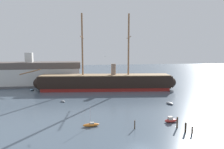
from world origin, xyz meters
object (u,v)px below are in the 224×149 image
Objects in this scene: tall_ship at (106,82)px; mooring_piling_nearest at (177,123)px; dinghy_far_left at (32,90)px; mooring_piling_right_pair at (186,127)px; seagull_in_flight at (105,56)px; motorboat_foreground_right at (171,120)px; mooring_piling_midwater at (192,130)px; dinghy_alongside_bow at (63,101)px; mooring_piling_left_pair at (135,125)px; dockside_warehouse_left at (24,74)px; dinghy_mid_right at (170,103)px; sailboat_foreground_left at (91,125)px.

mooring_piling_nearest is at bearing -77.67° from tall_ship.
mooring_piling_right_pair is at bearing -50.89° from dinghy_far_left.
mooring_piling_nearest is 26.90m from seagull_in_flight.
motorboat_foreground_right is 2.17× the size of mooring_piling_midwater.
dinghy_alongside_bow is 36.80m from mooring_piling_nearest.
mooring_piling_midwater is (41.51, -51.14, 0.44)m from dinghy_far_left.
tall_ship is 23.28× the size of dinghy_far_left.
seagull_in_flight reaches higher than mooring_piling_left_pair.
motorboat_foreground_right is 34.67m from dinghy_alongside_bow.
mooring_piling_right_pair is at bearing -57.41° from seagull_in_flight.
mooring_piling_left_pair is 69.68m from dockside_warehouse_left.
dinghy_mid_right is 0.05× the size of dockside_warehouse_left.
sailboat_foreground_left reaches higher than mooring_piling_nearest.
mooring_piling_nearest is (18.22, -3.98, 0.78)m from sailboat_foreground_left.
mooring_piling_right_pair reaches higher than mooring_piling_left_pair.
seagull_in_flight is at bearing 71.22° from sailboat_foreground_left.
dinghy_alongside_bow is 0.79× the size of dinghy_far_left.
sailboat_foreground_left is 18.51m from motorboat_foreground_right.
dinghy_far_left is 1.19× the size of mooring_piling_nearest.
mooring_piling_right_pair is at bearing -86.62° from motorboat_foreground_right.
seagull_in_flight reaches higher than mooring_piling_nearest.
mooring_piling_left_pair is (0.24, -42.27, -2.45)m from tall_ship.
seagull_in_flight is at bearing 176.09° from dinghy_mid_right.
dinghy_alongside_bow is 39.67m from dockside_warehouse_left.
mooring_piling_midwater is (19.64, -7.37, 0.36)m from sailboat_foreground_left.
dinghy_mid_right is 21.06m from mooring_piling_right_pair.
motorboat_foreground_right is 3.47m from mooring_piling_nearest.
dinghy_mid_right is at bearing -57.09° from tall_ship.
dinghy_alongside_bow is 1.14× the size of mooring_piling_right_pair.
dinghy_alongside_bow is 38.90m from mooring_piling_right_pair.
dinghy_far_left is 64.54m from mooring_piling_right_pair.
mooring_piling_midwater is (10.62, -4.34, -0.18)m from mooring_piling_left_pair.
mooring_piling_left_pair is 0.96× the size of mooring_piling_right_pair.
dockside_warehouse_left is 53.21× the size of seagull_in_flight.
mooring_piling_left_pair is at bearing -165.56° from motorboat_foreground_right.
seagull_in_flight reaches higher than sailboat_foreground_left.
dockside_warehouse_left is (-47.51, 63.27, 4.80)m from mooring_piling_midwater.
mooring_piling_left_pair is (30.89, -46.81, 0.61)m from dinghy_far_left.
seagull_in_flight reaches higher than dinghy_mid_right.
dinghy_mid_right is at bearing -38.43° from dockside_warehouse_left.
sailboat_foreground_left is (-8.77, -39.24, -2.99)m from tall_ship.
mooring_piling_midwater reaches higher than dinghy_far_left.
mooring_piling_nearest is 9.26m from mooring_piling_left_pair.
tall_ship is 33.68× the size of mooring_piling_right_pair.
dinghy_mid_right is at bearing 64.72° from motorboat_foreground_right.
mooring_piling_nearest is 2.21× the size of seagull_in_flight.
dinghy_alongside_bow is (-26.11, 22.80, -0.23)m from motorboat_foreground_right.
motorboat_foreground_right is 15.85m from dinghy_mid_right.
dockside_warehouse_left is at bearing 129.38° from motorboat_foreground_right.
tall_ship reaches higher than mooring_piling_nearest.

